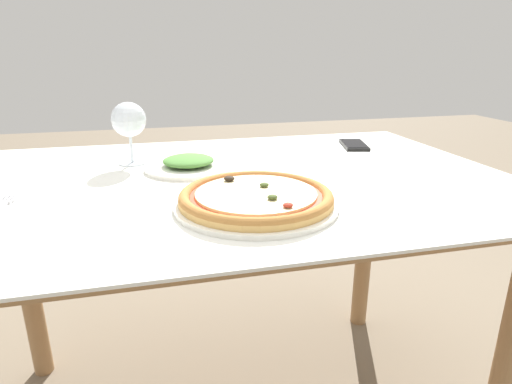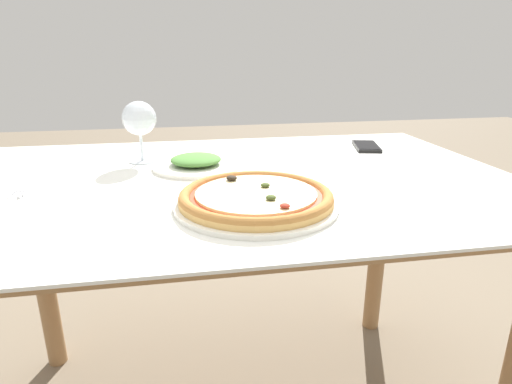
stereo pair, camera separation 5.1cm
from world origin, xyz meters
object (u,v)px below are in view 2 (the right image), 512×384
(dining_table, at_px, (232,211))
(side_plate, at_px, (196,163))
(wine_glass_far_left, at_px, (139,120))
(cell_phone, at_px, (366,146))
(pizza_plate, at_px, (256,198))
(fork, at_px, (10,202))

(dining_table, height_order, side_plate, side_plate)
(wine_glass_far_left, height_order, cell_phone, wine_glass_far_left)
(wine_glass_far_left, bearing_deg, pizza_plate, -58.51)
(pizza_plate, height_order, wine_glass_far_left, wine_glass_far_left)
(pizza_plate, xyz_separation_m, wine_glass_far_left, (-0.24, 0.40, 0.10))
(dining_table, distance_m, fork, 0.48)
(pizza_plate, xyz_separation_m, fork, (-0.49, 0.11, -0.01))
(pizza_plate, relative_size, fork, 1.91)
(dining_table, xyz_separation_m, wine_glass_far_left, (-0.22, 0.19, 0.20))
(fork, relative_size, side_plate, 0.76)
(cell_phone, bearing_deg, wine_glass_far_left, -175.61)
(dining_table, relative_size, fork, 8.17)
(dining_table, xyz_separation_m, side_plate, (-0.08, 0.10, 0.10))
(fork, distance_m, side_plate, 0.43)
(wine_glass_far_left, relative_size, cell_phone, 1.05)
(cell_phone, height_order, side_plate, side_plate)
(fork, xyz_separation_m, wine_glass_far_left, (0.24, 0.29, 0.11))
(pizza_plate, xyz_separation_m, cell_phone, (0.43, 0.45, -0.01))
(fork, xyz_separation_m, side_plate, (0.38, 0.20, 0.01))
(side_plate, bearing_deg, fork, -152.50)
(dining_table, xyz_separation_m, cell_phone, (0.45, 0.24, 0.09))
(cell_phone, bearing_deg, side_plate, -164.79)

